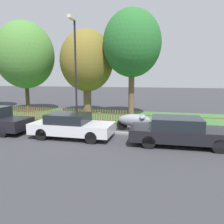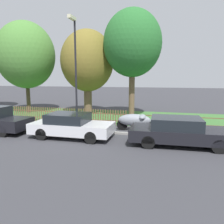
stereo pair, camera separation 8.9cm
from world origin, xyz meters
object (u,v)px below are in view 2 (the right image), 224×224
Objects in this scene: tree_mid_park at (87,61)px; covered_motorcycle at (135,120)px; parked_car_navy_estate at (71,125)px; parked_car_red_compact at (180,131)px; tree_far_left at (132,44)px; street_lamp at (75,62)px; tree_behind_motorcycle at (26,55)px.

covered_motorcycle is at bearing -45.93° from tree_mid_park.
parked_car_red_compact is at bearing -0.10° from parked_car_navy_estate.
tree_mid_park is at bearing 131.66° from covered_motorcycle.
parked_car_red_compact is (5.33, 0.03, 0.01)m from parked_car_navy_estate.
tree_far_left reaches higher than covered_motorcycle.
parked_car_red_compact is 6.94m from street_lamp.
tree_far_left is (-3.30, 6.52, 4.91)m from parked_car_red_compact.
tree_far_left is (-0.94, 4.28, 4.94)m from covered_motorcycle.
parked_car_red_compact is 14.91m from tree_behind_motorcycle.
tree_far_left reaches higher than parked_car_red_compact.
tree_behind_motorcycle is (-10.23, 4.47, 4.35)m from covered_motorcycle.
tree_far_left is 1.26× the size of street_lamp.
parked_car_navy_estate is at bearing 178.11° from parked_car_red_compact.
tree_mid_park is 0.86× the size of tree_far_left.
tree_far_left is (9.29, -0.19, 0.59)m from tree_behind_motorcycle.
street_lamp is (-3.48, -0.47, 3.34)m from covered_motorcycle.
covered_motorcycle is at bearing -23.59° from tree_behind_motorcycle.
street_lamp reaches higher than covered_motorcycle.
tree_far_left is at bearing 114.58° from parked_car_red_compact.
parked_car_navy_estate is at bearing -75.90° from tree_mid_park.
street_lamp is (-2.54, -4.74, -1.60)m from tree_far_left.
tree_behind_motorcycle is at bearing -175.06° from tree_mid_park.
tree_mid_park is at bearing 4.94° from tree_behind_motorcycle.
tree_far_left is at bearing -1.17° from tree_behind_motorcycle.
parked_car_red_compact is 10.80m from tree_mid_park.
tree_mid_park is (5.45, 0.47, -0.57)m from tree_behind_motorcycle.
parked_car_navy_estate is 8.44m from tree_far_left.
parked_car_navy_estate is at bearing -74.23° from street_lamp.
parked_car_navy_estate is 0.90× the size of parked_car_red_compact.
covered_motorcycle is 0.26× the size of tree_behind_motorcycle.
tree_far_left is at bearing 72.35° from parked_car_navy_estate.
tree_far_left is 5.61m from street_lamp.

